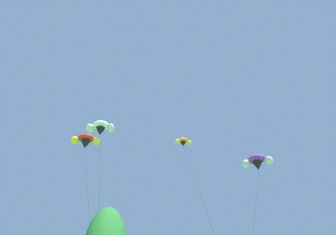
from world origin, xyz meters
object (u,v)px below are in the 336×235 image
(parafoil_kite_mid_purple, at_px, (257,162))
(parafoil_kite_low_orange, at_px, (183,142))
(parafoil_kite_high_red_yellow, at_px, (86,141))
(parafoil_kite_far_white, at_px, (100,128))

(parafoil_kite_mid_purple, distance_m, parafoil_kite_low_orange, 8.71)
(parafoil_kite_high_red_yellow, height_order, parafoil_kite_far_white, parafoil_kite_far_white)
(parafoil_kite_high_red_yellow, relative_size, parafoil_kite_low_orange, 1.09)
(parafoil_kite_low_orange, bearing_deg, parafoil_kite_mid_purple, 0.52)
(parafoil_kite_far_white, relative_size, parafoil_kite_low_orange, 1.15)
(parafoil_kite_low_orange, bearing_deg, parafoil_kite_high_red_yellow, 174.93)
(parafoil_kite_mid_purple, distance_m, parafoil_kite_far_white, 18.77)
(parafoil_kite_low_orange, bearing_deg, parafoil_kite_far_white, -177.62)
(parafoil_kite_mid_purple, height_order, parafoil_kite_low_orange, parafoil_kite_low_orange)
(parafoil_kite_mid_purple, height_order, parafoil_kite_far_white, parafoil_kite_far_white)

